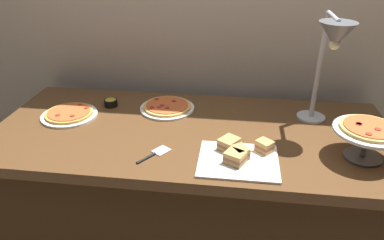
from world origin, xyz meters
TOP-DOWN VIEW (x-y plane):
  - back_wall at (0.00, 0.50)m, footprint 4.40×0.04m
  - buffet_table at (0.00, 0.00)m, footprint 1.90×0.84m
  - heat_lamp at (0.58, 0.04)m, footprint 0.15×0.34m
  - pizza_plate_front at (-0.64, 0.06)m, footprint 0.28×0.28m
  - pizza_plate_center at (-0.16, 0.20)m, footprint 0.29×0.29m
  - pizza_plate_raised_stand at (0.74, -0.15)m, footprint 0.28×0.28m
  - sandwich_platter at (0.23, -0.23)m, footprint 0.32×0.27m
  - sauce_cup_near at (-0.47, 0.21)m, footprint 0.07×0.07m
  - serving_spatula at (-0.13, -0.24)m, footprint 0.13×0.16m

SIDE VIEW (x-z plane):
  - buffet_table at x=0.00m, z-range 0.01..0.77m
  - serving_spatula at x=-0.13m, z-range 0.76..0.77m
  - pizza_plate_front at x=-0.64m, z-range 0.76..0.79m
  - pizza_plate_center at x=-0.16m, z-range 0.76..0.79m
  - sauce_cup_near at x=-0.47m, z-range 0.76..0.80m
  - sandwich_platter at x=0.23m, z-range 0.75..0.81m
  - pizza_plate_raised_stand at x=0.74m, z-range 0.80..0.95m
  - heat_lamp at x=0.58m, z-range 0.91..1.44m
  - back_wall at x=0.00m, z-range 0.00..2.40m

